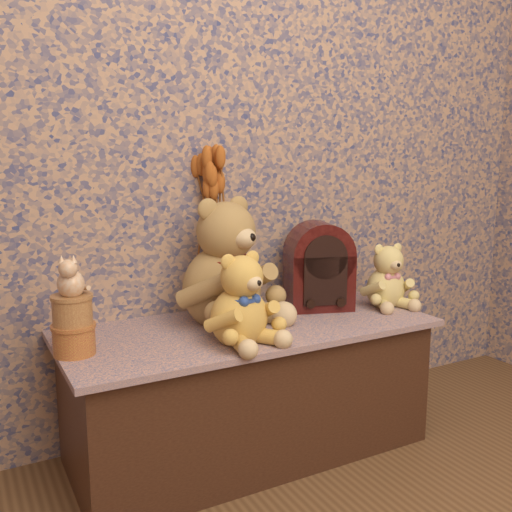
{
  "coord_description": "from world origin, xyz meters",
  "views": [
    {
      "loc": [
        -0.84,
        -0.37,
        1.0
      ],
      "look_at": [
        0.0,
        1.19,
        0.69
      ],
      "focal_mm": 39.84,
      "sensor_mm": 36.0,
      "label": 1
    }
  ],
  "objects": [
    {
      "name": "teddy_small",
      "position": [
        0.57,
        1.22,
        0.57
      ],
      "size": [
        0.23,
        0.27,
        0.25
      ],
      "primitive_type": null,
      "rotation": [
        0.0,
        0.0,
        -0.15
      ],
      "color": "#E1C56B",
      "rests_on": "display_shelf"
    },
    {
      "name": "ceramic_vase",
      "position": [
        -0.03,
        1.45,
        0.55
      ],
      "size": [
        0.14,
        0.14,
        0.2
      ],
      "primitive_type": "cylinder",
      "rotation": [
        0.0,
        0.0,
        0.22
      ],
      "color": "tan",
      "rests_on": "display_shelf"
    },
    {
      "name": "teddy_medium",
      "position": [
        -0.11,
        1.1,
        0.6
      ],
      "size": [
        0.29,
        0.32,
        0.3
      ],
      "primitive_type": null,
      "rotation": [
        0.0,
        0.0,
        0.22
      ],
      "color": "#B48D32",
      "rests_on": "display_shelf"
    },
    {
      "name": "cathedral_radio",
      "position": [
        0.33,
        1.31,
        0.61
      ],
      "size": [
        0.27,
        0.23,
        0.32
      ],
      "primitive_type": null,
      "rotation": [
        0.0,
        0.0,
        -0.32
      ],
      "color": "#320A09",
      "rests_on": "display_shelf"
    },
    {
      "name": "cat_figurine",
      "position": [
        -0.57,
        1.22,
        0.68
      ],
      "size": [
        0.12,
        0.12,
        0.12
      ],
      "primitive_type": null,
      "rotation": [
        0.0,
        0.0,
        -0.34
      ],
      "color": "silver",
      "rests_on": "biscuit_tin_upper"
    },
    {
      "name": "biscuit_tin_upper",
      "position": [
        -0.57,
        1.22,
        0.57
      ],
      "size": [
        0.13,
        0.13,
        0.08
      ],
      "primitive_type": "cylinder",
      "rotation": [
        0.0,
        0.0,
        0.24
      ],
      "color": "tan",
      "rests_on": "biscuit_tin_lower"
    },
    {
      "name": "teddy_large",
      "position": [
        -0.06,
        1.32,
        0.67
      ],
      "size": [
        0.48,
        0.52,
        0.45
      ],
      "primitive_type": null,
      "rotation": [
        0.0,
        0.0,
        0.35
      ],
      "color": "olive",
      "rests_on": "display_shelf"
    },
    {
      "name": "dried_stalks",
      "position": [
        -0.03,
        1.45,
        0.87
      ],
      "size": [
        0.3,
        0.3,
        0.44
      ],
      "primitive_type": null,
      "rotation": [
        0.0,
        0.0,
        0.36
      ],
      "color": "#AC521B",
      "rests_on": "ceramic_vase"
    },
    {
      "name": "biscuit_tin_lower",
      "position": [
        -0.57,
        1.22,
        0.49
      ],
      "size": [
        0.14,
        0.14,
        0.08
      ],
      "primitive_type": "cylinder",
      "rotation": [
        0.0,
        0.0,
        0.2
      ],
      "color": "gold",
      "rests_on": "display_shelf"
    },
    {
      "name": "display_shelf",
      "position": [
        0.0,
        1.24,
        0.22
      ],
      "size": [
        1.23,
        0.54,
        0.45
      ],
      "primitive_type": "cube",
      "color": "#3B4979",
      "rests_on": "ground"
    }
  ]
}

